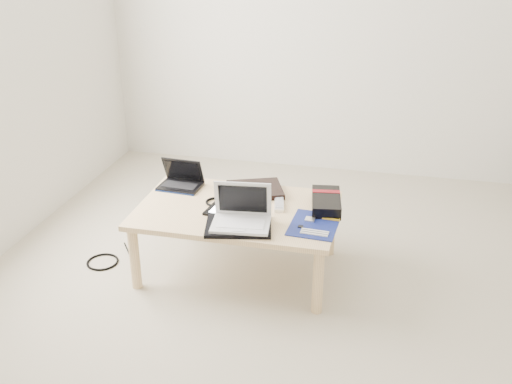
% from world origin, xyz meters
% --- Properties ---
extents(ground, '(4.00, 4.00, 0.00)m').
position_xyz_m(ground, '(0.00, 0.00, 0.00)').
color(ground, beige).
rests_on(ground, ground).
extents(coffee_table, '(1.10, 0.70, 0.40)m').
position_xyz_m(coffee_table, '(-0.55, 0.34, 0.35)').
color(coffee_table, '#E4C389').
rests_on(coffee_table, ground).
extents(book, '(0.38, 0.35, 0.03)m').
position_xyz_m(book, '(-0.51, 0.56, 0.42)').
color(book, black).
rests_on(book, coffee_table).
extents(netbook, '(0.26, 0.20, 0.17)m').
position_xyz_m(netbook, '(-0.95, 0.54, 0.44)').
color(netbook, black).
rests_on(netbook, coffee_table).
extents(tablet, '(0.30, 0.24, 0.01)m').
position_xyz_m(tablet, '(-0.57, 0.29, 0.41)').
color(tablet, black).
rests_on(tablet, coffee_table).
extents(remote, '(0.09, 0.23, 0.02)m').
position_xyz_m(remote, '(-0.34, 0.45, 0.41)').
color(remote, silver).
rests_on(remote, coffee_table).
extents(neoprene_sleeve, '(0.38, 0.31, 0.02)m').
position_xyz_m(neoprene_sleeve, '(-0.49, 0.12, 0.41)').
color(neoprene_sleeve, black).
rests_on(neoprene_sleeve, coffee_table).
extents(white_laptop, '(0.32, 0.24, 0.21)m').
position_xyz_m(white_laptop, '(-0.48, 0.14, 0.46)').
color(white_laptop, silver).
rests_on(white_laptop, neoprene_sleeve).
extents(motherboard, '(0.26, 0.32, 0.01)m').
position_xyz_m(motherboard, '(-0.11, 0.23, 0.40)').
color(motherboard, '#0D1554').
rests_on(motherboard, coffee_table).
extents(gpu_box, '(0.20, 0.33, 0.07)m').
position_xyz_m(gpu_box, '(-0.07, 0.46, 0.43)').
color(gpu_box, black).
rests_on(gpu_box, coffee_table).
extents(cable_coil, '(0.14, 0.14, 0.01)m').
position_xyz_m(cable_coil, '(-0.69, 0.37, 0.41)').
color(cable_coil, black).
rests_on(cable_coil, coffee_table).
extents(floor_cable_coil, '(0.22, 0.22, 0.01)m').
position_xyz_m(floor_cable_coil, '(-1.36, 0.22, 0.01)').
color(floor_cable_coil, black).
rests_on(floor_cable_coil, ground).
extents(floor_cable_trail, '(0.23, 0.31, 0.01)m').
position_xyz_m(floor_cable_trail, '(-1.22, 0.31, 0.00)').
color(floor_cable_trail, black).
rests_on(floor_cable_trail, ground).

